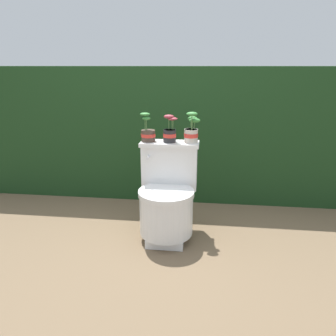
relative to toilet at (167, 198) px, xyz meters
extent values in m
plane|color=brown|center=(-0.09, -0.10, -0.32)|extent=(12.00, 12.00, 0.00)
cube|color=#193819|center=(-0.09, 1.14, 0.33)|extent=(4.19, 0.90, 1.30)
cube|color=silver|center=(0.00, -0.07, -0.29)|extent=(0.28, 0.31, 0.07)
cylinder|color=silver|center=(0.00, -0.07, -0.10)|extent=(0.41, 0.41, 0.31)
cylinder|color=silver|center=(0.00, -0.07, 0.07)|extent=(0.42, 0.42, 0.04)
cube|color=silver|center=(0.00, 0.16, 0.21)|extent=(0.44, 0.17, 0.35)
cube|color=silver|center=(0.00, 0.16, 0.40)|extent=(0.46, 0.19, 0.03)
cylinder|color=silver|center=(-0.15, 0.04, 0.31)|extent=(0.02, 0.05, 0.02)
cylinder|color=#47382D|center=(-0.17, 0.16, 0.46)|extent=(0.11, 0.11, 0.09)
cylinder|color=red|center=(-0.17, 0.16, 0.46)|extent=(0.11, 0.11, 0.03)
cylinder|color=#332319|center=(-0.17, 0.16, 0.49)|extent=(0.10, 0.10, 0.01)
cylinder|color=#4C753D|center=(-0.18, 0.17, 0.54)|extent=(0.01, 0.01, 0.08)
ellipsoid|color=#387F38|center=(-0.18, 0.17, 0.59)|extent=(0.07, 0.05, 0.03)
cylinder|color=#4C753D|center=(-0.20, 0.17, 0.56)|extent=(0.01, 0.01, 0.12)
ellipsoid|color=#387F38|center=(-0.20, 0.17, 0.62)|extent=(0.08, 0.06, 0.02)
cylinder|color=#262628|center=(0.00, 0.15, 0.46)|extent=(0.10, 0.10, 0.10)
cylinder|color=red|center=(0.00, 0.15, 0.47)|extent=(0.10, 0.10, 0.03)
cylinder|color=#332319|center=(0.00, 0.15, 0.50)|extent=(0.09, 0.09, 0.01)
cylinder|color=#4C753D|center=(-0.01, 0.16, 0.56)|extent=(0.01, 0.01, 0.09)
ellipsoid|color=#93333D|center=(-0.01, 0.16, 0.61)|extent=(0.08, 0.06, 0.03)
cylinder|color=#4C753D|center=(0.03, 0.15, 0.55)|extent=(0.01, 0.01, 0.08)
ellipsoid|color=#93333D|center=(0.03, 0.15, 0.59)|extent=(0.07, 0.05, 0.02)
cylinder|color=#4C753D|center=(0.02, 0.16, 0.55)|extent=(0.01, 0.01, 0.08)
ellipsoid|color=#93333D|center=(0.02, 0.16, 0.59)|extent=(0.07, 0.05, 0.03)
cylinder|color=beige|center=(0.17, 0.16, 0.46)|extent=(0.11, 0.11, 0.10)
cylinder|color=red|center=(0.17, 0.16, 0.47)|extent=(0.11, 0.11, 0.03)
cylinder|color=#332319|center=(0.17, 0.16, 0.51)|extent=(0.10, 0.10, 0.01)
cylinder|color=#4C753D|center=(0.19, 0.15, 0.55)|extent=(0.01, 0.01, 0.06)
ellipsoid|color=#387F38|center=(0.19, 0.15, 0.59)|extent=(0.09, 0.06, 0.03)
cylinder|color=#4C753D|center=(0.17, 0.12, 0.57)|extent=(0.01, 0.01, 0.11)
ellipsoid|color=#387F38|center=(0.17, 0.12, 0.64)|extent=(0.08, 0.06, 0.03)
cylinder|color=#4C753D|center=(0.17, 0.17, 0.55)|extent=(0.01, 0.01, 0.07)
ellipsoid|color=#387F38|center=(0.17, 0.17, 0.60)|extent=(0.07, 0.05, 0.03)
cylinder|color=#4C753D|center=(0.16, 0.17, 0.55)|extent=(0.01, 0.01, 0.07)
ellipsoid|color=#387F38|center=(0.16, 0.17, 0.59)|extent=(0.05, 0.04, 0.02)
camera|label=1|loc=(0.29, -2.33, 0.98)|focal=35.00mm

